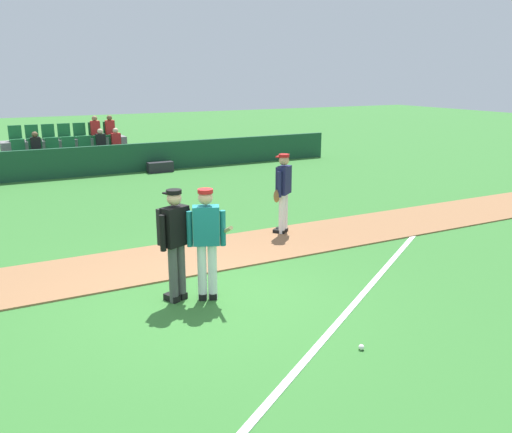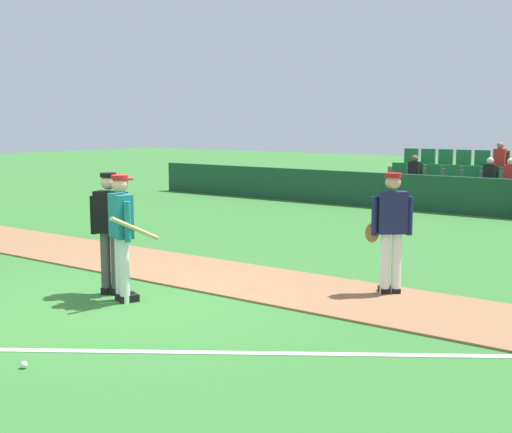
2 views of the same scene
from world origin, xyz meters
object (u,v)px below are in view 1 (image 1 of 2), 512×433
Objects in this scene: batter_teal_jersey at (207,240)px; equipment_bag at (160,167)px; baseball at (361,347)px; umpire_home_plate at (175,239)px; runner_navy_jersey at (283,191)px.

batter_teal_jersey is 11.50m from equipment_bag.
baseball is at bearing -64.98° from batter_teal_jersey.
umpire_home_plate is 4.00m from runner_navy_jersey.
equipment_bag is (-0.02, 8.62, -0.78)m from runner_navy_jersey.
runner_navy_jersey is 5.27m from baseball.
runner_navy_jersey is (3.26, 2.32, -0.04)m from umpire_home_plate.
baseball is (1.56, -2.58, -0.96)m from umpire_home_plate.
batter_teal_jersey is at bearing -104.07° from equipment_bag.
umpire_home_plate is (-0.44, 0.19, 0.03)m from batter_teal_jersey.
runner_navy_jersey is at bearing -89.83° from equipment_bag.
batter_teal_jersey is 1.96× the size of equipment_bag.
baseball is 0.08× the size of equipment_bag.
batter_teal_jersey is 0.48m from umpire_home_plate.
batter_teal_jersey and runner_navy_jersey have the same top height.
equipment_bag is at bearing 73.53° from umpire_home_plate.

